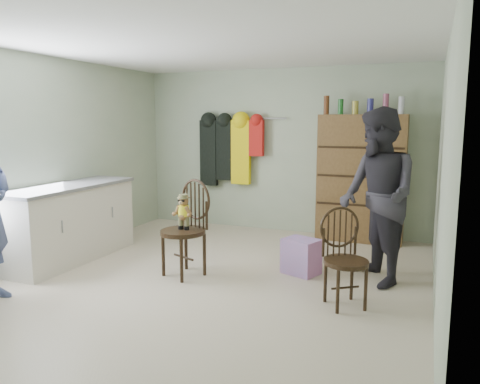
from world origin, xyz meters
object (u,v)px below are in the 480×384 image
at_px(chair_far, 344,254).
at_px(dresser, 361,178).
at_px(counter, 69,222).
at_px(chair_front, 187,221).

bearing_deg(chair_far, dresser, 59.71).
xyz_separation_m(counter, chair_front, (1.63, 0.03, 0.14)).
relative_size(counter, dresser, 0.90).
distance_m(counter, dresser, 3.96).
relative_size(chair_far, dresser, 0.44).
xyz_separation_m(counter, dresser, (3.20, 2.30, 0.44)).
distance_m(chair_far, dresser, 2.52).
xyz_separation_m(chair_front, dresser, (1.57, 2.27, 0.30)).
bearing_deg(chair_far, counter, 142.15).
distance_m(chair_front, dresser, 2.77).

